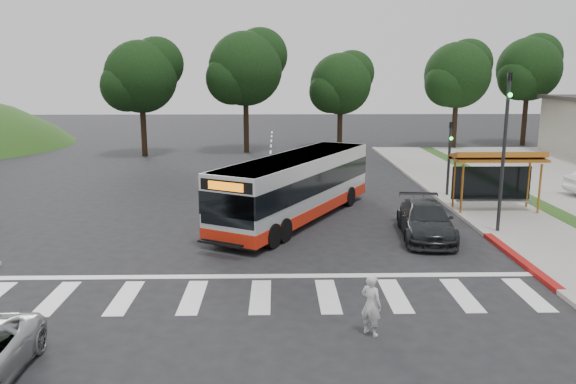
{
  "coord_description": "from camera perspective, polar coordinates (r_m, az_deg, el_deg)",
  "views": [
    {
      "loc": [
        0.49,
        -20.6,
        6.49
      ],
      "look_at": [
        0.97,
        2.38,
        1.6
      ],
      "focal_mm": 35.0,
      "sensor_mm": 36.0,
      "label": 1
    }
  ],
  "objects": [
    {
      "name": "crosswalk_ladder",
      "position": [
        16.9,
        -2.81,
        -10.56
      ],
      "size": [
        18.0,
        2.6,
        0.01
      ],
      "primitive_type": "cube",
      "color": "silver",
      "rests_on": "ground"
    },
    {
      "name": "transit_bus",
      "position": [
        25.07,
        0.87,
        0.39
      ],
      "size": [
        7.51,
        10.92,
        2.88
      ],
      "primitive_type": null,
      "rotation": [
        0.0,
        0.0,
        -0.51
      ],
      "color": "silver",
      "rests_on": "ground"
    },
    {
      "name": "traffic_signal_ne_tall",
      "position": [
        24.04,
        21.16,
        4.97
      ],
      "size": [
        0.18,
        0.37,
        6.5
      ],
      "color": "black",
      "rests_on": "ground"
    },
    {
      "name": "sidewalk_east",
      "position": [
        31.14,
        18.56,
        -0.54
      ],
      "size": [
        4.0,
        40.0,
        0.12
      ],
      "primitive_type": "cube",
      "color": "gray",
      "rests_on": "ground"
    },
    {
      "name": "tree_ne_b",
      "position": [
        55.48,
        23.32,
        11.49
      ],
      "size": [
        6.16,
        5.74,
        10.02
      ],
      "color": "black",
      "rests_on": "ground"
    },
    {
      "name": "tree_north_a",
      "position": [
        46.74,
        -4.25,
        12.5
      ],
      "size": [
        6.6,
        6.15,
        10.17
      ],
      "color": "black",
      "rests_on": "ground"
    },
    {
      "name": "tree_ne_a",
      "position": [
        51.1,
        16.9,
        11.39
      ],
      "size": [
        6.16,
        5.74,
        9.3
      ],
      "color": "black",
      "rests_on": "parking_lot"
    },
    {
      "name": "tree_north_c",
      "position": [
        45.87,
        -14.61,
        11.38
      ],
      "size": [
        6.16,
        5.74,
        9.3
      ],
      "color": "black",
      "rests_on": "ground"
    },
    {
      "name": "curb_east_red",
      "position": [
        21.44,
        22.4,
        -6.33
      ],
      "size": [
        0.32,
        6.0,
        0.15
      ],
      "primitive_type": "cube",
      "color": "maroon",
      "rests_on": "ground"
    },
    {
      "name": "tree_north_b",
      "position": [
        48.99,
        5.44,
        10.98
      ],
      "size": [
        5.72,
        5.33,
        8.43
      ],
      "color": "black",
      "rests_on": "ground"
    },
    {
      "name": "bus_shelter",
      "position": [
        28.01,
        20.45,
        2.75
      ],
      "size": [
        4.2,
        1.6,
        2.86
      ],
      "color": "#9D5A1A",
      "rests_on": "sidewalk_east"
    },
    {
      "name": "curb_east",
      "position": [
        30.52,
        15.02,
        -0.54
      ],
      "size": [
        0.3,
        40.0,
        0.15
      ],
      "primitive_type": "cube",
      "color": "#9E9991",
      "rests_on": "ground"
    },
    {
      "name": "ground",
      "position": [
        21.61,
        -2.45,
        -5.48
      ],
      "size": [
        140.0,
        140.0,
        0.0
      ],
      "primitive_type": "plane",
      "color": "black",
      "rests_on": "ground"
    },
    {
      "name": "traffic_signal_ne_short",
      "position": [
        30.75,
        16.09,
        4.04
      ],
      "size": [
        0.18,
        0.37,
        4.0
      ],
      "color": "black",
      "rests_on": "ground"
    },
    {
      "name": "dark_sedan",
      "position": [
        23.17,
        13.81,
        -2.81
      ],
      "size": [
        2.48,
        5.03,
        1.41
      ],
      "primitive_type": "imported",
      "rotation": [
        0.0,
        0.0,
        -0.11
      ],
      "color": "black",
      "rests_on": "ground"
    },
    {
      "name": "pedestrian",
      "position": [
        14.48,
        8.44,
        -11.28
      ],
      "size": [
        0.69,
        0.67,
        1.59
      ],
      "primitive_type": "imported",
      "rotation": [
        0.0,
        0.0,
        2.4
      ],
      "color": "silver",
      "rests_on": "ground"
    }
  ]
}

